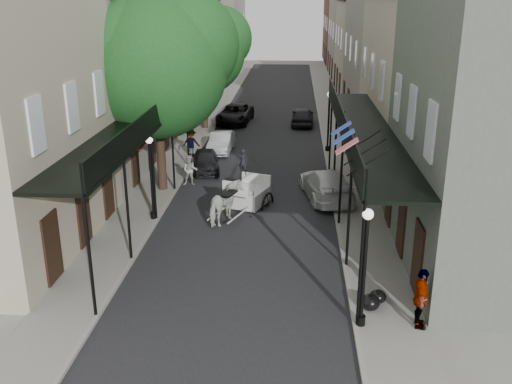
% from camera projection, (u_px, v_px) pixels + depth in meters
% --- Properties ---
extents(ground, '(140.00, 140.00, 0.00)m').
position_uv_depth(ground, '(232.00, 291.00, 19.25)').
color(ground, gray).
rests_on(ground, ground).
extents(road, '(8.00, 90.00, 0.01)m').
position_uv_depth(road, '(264.00, 143.00, 38.09)').
color(road, black).
rests_on(road, ground).
extents(sidewalk_left, '(2.20, 90.00, 0.12)m').
position_uv_depth(sidewalk_left, '(190.00, 141.00, 38.39)').
color(sidewalk_left, gray).
rests_on(sidewalk_left, ground).
extents(sidewalk_right, '(2.20, 90.00, 0.12)m').
position_uv_depth(sidewalk_right, '(339.00, 144.00, 37.75)').
color(sidewalk_right, gray).
rests_on(sidewalk_right, ground).
extents(building_row_left, '(5.00, 80.00, 10.50)m').
position_uv_depth(building_row_left, '(166.00, 49.00, 46.33)').
color(building_row_left, '#A19781').
rests_on(building_row_left, ground).
extents(building_row_right, '(5.00, 80.00, 10.50)m').
position_uv_depth(building_row_right, '(379.00, 50.00, 45.22)').
color(building_row_right, gray).
rests_on(building_row_right, ground).
extents(gallery_left, '(2.20, 18.05, 4.88)m').
position_uv_depth(gallery_left, '(138.00, 126.00, 24.80)').
color(gallery_left, black).
rests_on(gallery_left, sidewalk_left).
extents(gallery_right, '(2.20, 18.05, 4.88)m').
position_uv_depth(gallery_right, '(360.00, 129.00, 24.18)').
color(gallery_right, black).
rests_on(gallery_right, sidewalk_right).
extents(tree_near, '(7.31, 6.80, 9.63)m').
position_uv_depth(tree_near, '(165.00, 61.00, 26.97)').
color(tree_near, '#382619').
rests_on(tree_near, sidewalk_left).
extents(tree_far, '(6.45, 6.00, 8.61)m').
position_uv_depth(tree_far, '(208.00, 48.00, 40.37)').
color(tree_far, '#382619').
rests_on(tree_far, sidewalk_left).
extents(lamppost_right_near, '(0.32, 0.32, 3.71)m').
position_uv_depth(lamppost_right_near, '(364.00, 266.00, 16.43)').
color(lamppost_right_near, black).
rests_on(lamppost_right_near, sidewalk_right).
extents(lamppost_left, '(0.32, 0.32, 3.71)m').
position_uv_depth(lamppost_left, '(151.00, 177.00, 24.49)').
color(lamppost_left, black).
rests_on(lamppost_left, sidewalk_left).
extents(lamppost_right_far, '(0.32, 0.32, 3.71)m').
position_uv_depth(lamppost_right_far, '(329.00, 121.00, 35.26)').
color(lamppost_right_far, black).
rests_on(lamppost_right_far, sidewalk_right).
extents(horse, '(1.60, 2.28, 1.76)m').
position_uv_depth(horse, '(226.00, 204.00, 24.67)').
color(horse, beige).
rests_on(horse, ground).
extents(carriage, '(2.38, 2.93, 2.94)m').
position_uv_depth(carriage, '(252.00, 180.00, 26.95)').
color(carriage, black).
rests_on(carriage, ground).
extents(pedestrian_walking, '(0.84, 0.69, 1.60)m').
position_uv_depth(pedestrian_walking, '(190.00, 170.00, 29.58)').
color(pedestrian_walking, '#A3A59C').
rests_on(pedestrian_walking, ground).
extents(pedestrian_sidewalk_left, '(1.13, 0.70, 1.68)m').
position_uv_depth(pedestrian_sidewalk_left, '(191.00, 143.00, 34.40)').
color(pedestrian_sidewalk_left, gray).
rests_on(pedestrian_sidewalk_left, sidewalk_left).
extents(pedestrian_sidewalk_right, '(0.62, 1.16, 1.89)m').
position_uv_depth(pedestrian_sidewalk_right, '(421.00, 299.00, 16.64)').
color(pedestrian_sidewalk_right, gray).
rests_on(pedestrian_sidewalk_right, sidewalk_right).
extents(car_left_near, '(2.03, 3.72, 1.20)m').
position_uv_depth(car_left_near, '(206.00, 161.00, 32.02)').
color(car_left_near, black).
rests_on(car_left_near, ground).
extents(car_left_mid, '(1.41, 3.81, 1.25)m').
position_uv_depth(car_left_mid, '(221.00, 142.00, 35.87)').
color(car_left_mid, '#A9A9AE').
rests_on(car_left_mid, ground).
extents(car_left_far, '(2.74, 5.22, 1.40)m').
position_uv_depth(car_left_far, '(235.00, 114.00, 43.95)').
color(car_left_far, black).
rests_on(car_left_far, ground).
extents(car_right_near, '(2.86, 5.21, 1.43)m').
position_uv_depth(car_right_near, '(326.00, 185.00, 27.67)').
color(car_right_near, silver).
rests_on(car_right_near, ground).
extents(car_right_far, '(1.77, 4.12, 1.39)m').
position_uv_depth(car_right_far, '(303.00, 116.00, 43.19)').
color(car_right_far, black).
rests_on(car_right_far, ground).
extents(trash_bags, '(0.88, 1.03, 0.52)m').
position_uv_depth(trash_bags, '(373.00, 300.00, 17.94)').
color(trash_bags, black).
rests_on(trash_bags, sidewalk_right).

